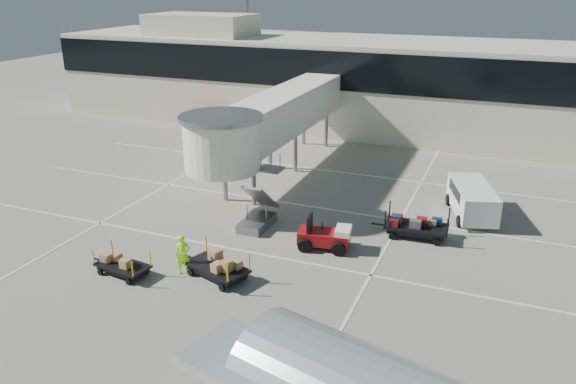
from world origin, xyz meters
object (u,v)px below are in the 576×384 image
baggage_tug (325,237)px  box_cart_far (124,266)px  ground_worker (183,255)px  suitcase_cart (416,227)px  minivan (472,197)px  belt_loader (205,125)px  box_cart_near (219,267)px

baggage_tug → box_cart_far: 10.17m
baggage_tug → ground_worker: size_ratio=1.45×
suitcase_cart → minivan: (2.44, 4.28, 0.57)m
ground_worker → belt_loader: ground_worker is taller
baggage_tug → suitcase_cart: 5.22m
baggage_tug → suitcase_cart: baggage_tug is taller
minivan → box_cart_near: bearing=-147.4°
baggage_tug → box_cart_far: baggage_tug is taller
ground_worker → belt_loader: size_ratio=0.52×
ground_worker → belt_loader: 26.58m
box_cart_near → minivan: minivan is taller
suitcase_cart → box_cart_far: (-12.11, -9.48, -0.10)m
baggage_tug → minivan: 9.95m
suitcase_cart → box_cart_far: size_ratio=1.28×
box_cart_near → minivan: bearing=68.6°
ground_worker → minivan: 17.37m
box_cart_near → minivan: size_ratio=0.73×
minivan → baggage_tug: bearing=-149.3°
suitcase_cart → minivan: minivan is taller
suitcase_cart → belt_loader: (-21.98, 15.21, 0.10)m
box_cart_far → belt_loader: size_ratio=0.86×
ground_worker → minivan: (12.00, 12.56, 0.14)m
box_cart_far → ground_worker: size_ratio=1.67×
box_cart_far → box_cart_near: bearing=26.0°
ground_worker → suitcase_cart: bearing=10.8°
box_cart_far → suitcase_cart: bearing=45.6°
baggage_tug → box_cart_near: baggage_tug is taller
minivan → belt_loader: 26.76m
baggage_tug → ground_worker: (-5.41, -5.12, 0.35)m
baggage_tug → ground_worker: bearing=-145.7°
baggage_tug → minivan: bearing=39.3°
box_cart_far → ground_worker: ground_worker is taller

